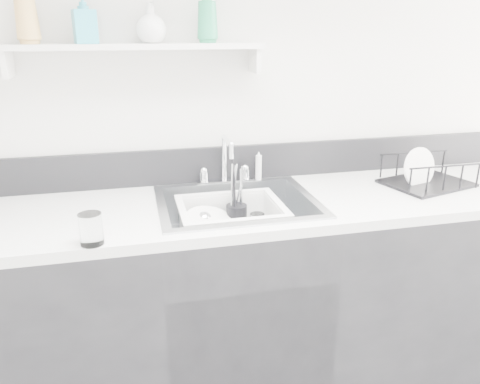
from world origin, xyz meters
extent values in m
cube|color=silver|center=(0.00, 1.49, 1.30)|extent=(3.50, 0.02, 2.60)
cube|color=black|center=(0.00, 1.19, 0.44)|extent=(3.20, 0.62, 0.88)
cube|color=silver|center=(0.00, 1.19, 0.90)|extent=(3.20, 0.62, 0.04)
cube|color=black|center=(0.00, 1.49, 1.00)|extent=(3.20, 0.02, 0.16)
cube|color=silver|center=(0.00, 1.44, 0.93)|extent=(0.26, 0.06, 0.02)
cylinder|color=silver|center=(-0.10, 1.44, 0.96)|extent=(0.04, 0.04, 0.05)
cylinder|color=silver|center=(0.10, 1.44, 0.96)|extent=(0.04, 0.04, 0.05)
cylinder|color=silver|center=(0.00, 1.44, 1.03)|extent=(0.02, 0.02, 0.20)
cylinder|color=silver|center=(0.00, 1.37, 1.14)|extent=(0.02, 0.15, 0.02)
cylinder|color=white|center=(0.16, 1.44, 0.99)|extent=(0.03, 0.03, 0.14)
cube|color=silver|center=(-0.35, 1.42, 1.52)|extent=(1.00, 0.16, 0.02)
cube|color=silver|center=(-0.83, 1.42, 1.46)|extent=(0.02, 0.14, 0.10)
cube|color=silver|center=(0.13, 1.42, 1.46)|extent=(0.02, 0.14, 0.10)
cylinder|color=white|center=(-0.10, 1.19, 0.78)|extent=(0.25, 0.25, 0.02)
cylinder|color=white|center=(-0.10, 1.20, 0.79)|extent=(0.24, 0.24, 0.02)
cylinder|color=white|center=(-0.11, 1.19, 0.83)|extent=(0.28, 0.27, 0.10)
cylinder|color=black|center=(0.01, 1.26, 0.82)|extent=(0.09, 0.09, 0.11)
cylinder|color=silver|center=(0.00, 1.27, 0.92)|extent=(0.01, 0.05, 0.22)
cylinder|color=silver|center=(0.03, 1.26, 0.91)|extent=(0.02, 0.04, 0.20)
cylinder|color=black|center=(0.00, 1.27, 0.94)|extent=(0.01, 0.06, 0.24)
cylinder|color=white|center=(0.09, 1.20, 0.81)|extent=(0.08, 0.08, 0.09)
cylinder|color=white|center=(-0.55, 0.92, 0.97)|extent=(0.08, 0.08, 0.11)
imported|color=white|center=(0.08, 1.13, 0.78)|extent=(0.12, 0.12, 0.04)
imported|color=tan|center=(-0.74, 1.41, 1.64)|extent=(0.11, 0.11, 0.22)
imported|color=teal|center=(-0.54, 1.40, 1.62)|extent=(0.10, 0.10, 0.18)
imported|color=silver|center=(-0.29, 1.42, 1.61)|extent=(0.15, 0.15, 0.15)
imported|color=#218457|center=(-0.07, 1.42, 1.64)|extent=(0.10, 0.10, 0.22)
camera|label=1|loc=(-0.40, -0.54, 1.58)|focal=35.00mm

